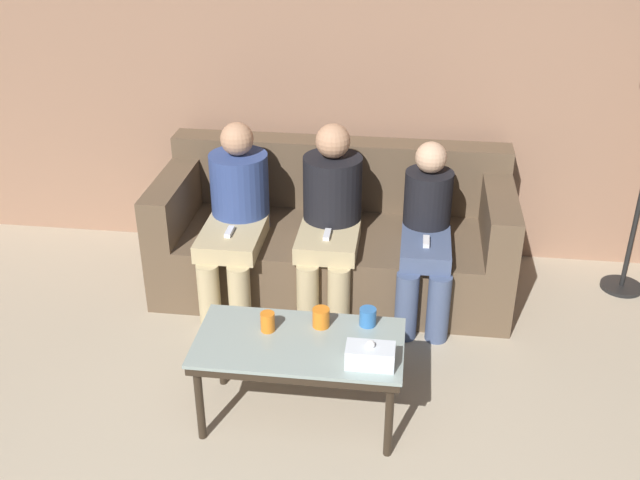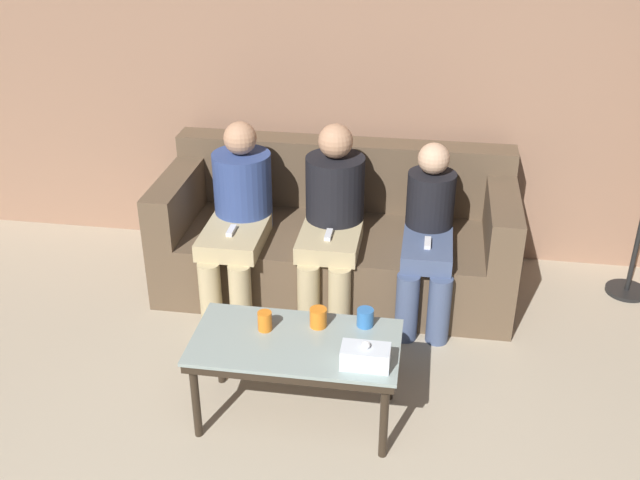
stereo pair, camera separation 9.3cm
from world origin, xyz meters
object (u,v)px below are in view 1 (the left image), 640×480
at_px(couch, 334,238).
at_px(seated_person_left_end, 236,210).
at_px(coffee_table, 299,349).
at_px(cup_near_right, 368,317).
at_px(seated_person_mid_left, 331,212).
at_px(tissue_box, 370,356).
at_px(cup_near_left, 321,318).
at_px(seated_person_mid_right, 426,230).
at_px(cup_far_center, 268,322).

distance_m(couch, seated_person_left_end, 0.67).
bearing_deg(coffee_table, cup_near_right, 29.77).
height_order(seated_person_left_end, seated_person_mid_left, seated_person_mid_left).
bearing_deg(seated_person_left_end, cup_near_right, -46.90).
height_order(couch, coffee_table, couch).
bearing_deg(tissue_box, seated_person_mid_left, 104.55).
bearing_deg(seated_person_left_end, cup_near_left, -56.42).
height_order(coffee_table, seated_person_mid_left, seated_person_mid_left).
bearing_deg(seated_person_mid_right, seated_person_mid_left, 175.74).
bearing_deg(seated_person_left_end, tissue_box, -54.15).
relative_size(coffee_table, cup_near_left, 10.21).
relative_size(cup_near_right, seated_person_left_end, 0.08).
height_order(cup_near_left, tissue_box, tissue_box).
xyz_separation_m(cup_near_right, seated_person_left_end, (-0.86, 0.92, 0.08)).
bearing_deg(cup_far_center, seated_person_mid_left, 80.30).
relative_size(couch, seated_person_mid_right, 2.11).
bearing_deg(cup_far_center, cup_near_left, 15.61).
relative_size(couch, seated_person_left_end, 1.98).
distance_m(coffee_table, cup_near_left, 0.19).
height_order(cup_near_left, seated_person_mid_right, seated_person_mid_right).
xyz_separation_m(cup_near_left, cup_near_right, (0.22, 0.04, -0.00)).
xyz_separation_m(cup_near_right, tissue_box, (0.03, -0.32, 0.01)).
relative_size(cup_far_center, seated_person_mid_right, 0.09).
relative_size(cup_near_right, seated_person_mid_right, 0.09).
relative_size(cup_near_left, tissue_box, 0.44).
bearing_deg(seated_person_left_end, seated_person_mid_right, -1.19).
bearing_deg(couch, seated_person_mid_right, -23.78).
bearing_deg(cup_near_right, seated_person_left_end, 133.10).
distance_m(cup_far_center, seated_person_mid_left, 1.07).
height_order(tissue_box, seated_person_left_end, seated_person_left_end).
distance_m(cup_far_center, seated_person_left_end, 1.10).
relative_size(seated_person_left_end, seated_person_mid_right, 1.06).
relative_size(cup_near_right, seated_person_mid_left, 0.08).
distance_m(tissue_box, seated_person_mid_left, 1.30).
xyz_separation_m(couch, cup_near_left, (0.07, -1.19, 0.19)).
relative_size(cup_near_left, seated_person_mid_right, 0.09).
bearing_deg(seated_person_mid_right, seated_person_left_end, 178.81).
xyz_separation_m(cup_far_center, tissue_box, (0.51, -0.21, 0.00)).
distance_m(cup_near_left, seated_person_mid_right, 1.06).
relative_size(cup_near_right, tissue_box, 0.41).
xyz_separation_m(cup_near_left, seated_person_left_end, (-0.64, 0.96, 0.08)).
xyz_separation_m(cup_far_center, seated_person_left_end, (-0.39, 1.03, 0.08)).
distance_m(seated_person_left_end, seated_person_mid_right, 1.14).
distance_m(cup_near_right, seated_person_mid_left, 0.99).
xyz_separation_m(cup_near_left, cup_far_center, (-0.25, -0.07, 0.00)).
bearing_deg(seated_person_left_end, couch, 21.75).
bearing_deg(tissue_box, seated_person_mid_right, 78.71).
relative_size(coffee_table, seated_person_mid_left, 0.89).
height_order(cup_near_right, cup_far_center, cup_far_center).
height_order(couch, seated_person_left_end, seated_person_left_end).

